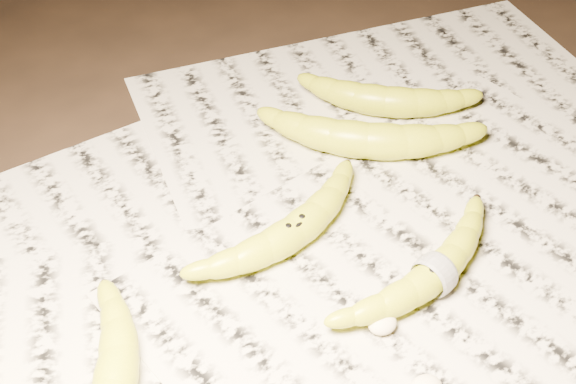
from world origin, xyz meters
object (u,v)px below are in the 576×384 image
banana_center (293,229)px  banana_upper_a (368,138)px  banana_upper_b (386,98)px  banana_taped (435,272)px

banana_center → banana_upper_a: (0.14, 0.08, 0.00)m
banana_center → banana_upper_b: bearing=18.9°
banana_center → banana_taped: size_ratio=0.99×
banana_center → banana_upper_b: banana_upper_b is taller
banana_upper_a → banana_taped: bearing=-68.6°
banana_upper_a → banana_center: bearing=-113.0°
banana_upper_a → banana_upper_b: bearing=78.4°
banana_center → banana_taped: banana_center is taller
banana_upper_b → banana_upper_a: bearing=-99.1°
banana_taped → banana_upper_a: (0.05, 0.19, 0.00)m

